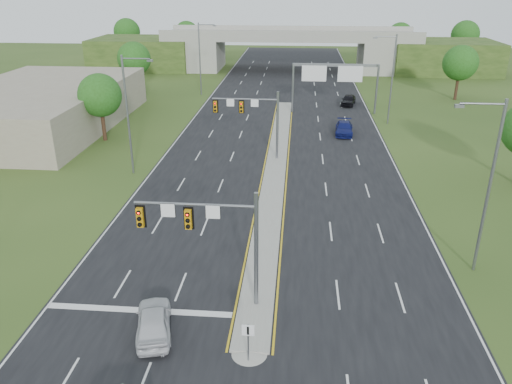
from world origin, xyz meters
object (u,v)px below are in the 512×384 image
object	(u,v)px
signal_mast_far	(255,114)
car_far_c	(348,100)
sign_gantry	(334,75)
car_far_b	(344,128)
car_white	(154,321)
keep_right_sign	(248,337)
overpass	(290,52)
signal_mast_near	(214,231)

from	to	relation	value
signal_mast_far	car_far_c	size ratio (longest dim) A/B	1.57
sign_gantry	car_far_b	xyz separation A→B (m)	(0.86, -10.17, -4.51)
signal_mast_far	sign_gantry	xyz separation A→B (m)	(8.95, 19.99, 0.51)
car_far_b	car_far_c	size ratio (longest dim) A/B	1.10
car_white	car_far_c	xyz separation A→B (m)	(14.43, 52.67, 0.01)
keep_right_sign	overpass	distance (m)	84.55
car_white	car_far_c	world-z (taller)	car_far_c
signal_mast_near	signal_mast_far	bearing A→B (deg)	90.00
signal_mast_near	car_far_b	world-z (taller)	signal_mast_near
signal_mast_near	sign_gantry	bearing A→B (deg)	78.75
signal_mast_far	car_white	world-z (taller)	signal_mast_far
keep_right_sign	car_white	size ratio (longest dim) A/B	0.50
signal_mast_near	car_far_c	distance (m)	51.41
signal_mast_near	sign_gantry	size ratio (longest dim) A/B	0.60
car_far_c	signal_mast_far	bearing A→B (deg)	-102.38
car_far_b	car_white	bearing A→B (deg)	-104.46
signal_mast_far	overpass	world-z (taller)	overpass
signal_mast_far	keep_right_sign	world-z (taller)	signal_mast_far
signal_mast_near	sign_gantry	xyz separation A→B (m)	(8.95, 44.99, 0.51)
keep_right_sign	car_far_c	size ratio (longest dim) A/B	0.49
keep_right_sign	sign_gantry	size ratio (longest dim) A/B	0.19
signal_mast_far	car_white	bearing A→B (deg)	-95.86
keep_right_sign	overpass	xyz separation A→B (m)	(0.00, 84.53, 2.04)
signal_mast_far	car_far_b	distance (m)	14.45
car_far_b	car_far_c	bearing A→B (deg)	87.46
sign_gantry	signal_mast_far	bearing A→B (deg)	-114.11
signal_mast_far	overpass	xyz separation A→B (m)	(2.26, 55.07, -1.17)
car_white	signal_mast_far	bearing A→B (deg)	-110.03
sign_gantry	car_white	world-z (taller)	sign_gantry
sign_gantry	car_far_b	bearing A→B (deg)	-85.15
signal_mast_near	keep_right_sign	bearing A→B (deg)	-63.06
overpass	sign_gantry	bearing A→B (deg)	-79.21
sign_gantry	car_far_c	xyz separation A→B (m)	(2.64, 4.94, -4.46)
signal_mast_near	car_far_b	distance (m)	36.40
keep_right_sign	overpass	bearing A→B (deg)	90.00
car_white	signal_mast_near	bearing A→B (deg)	-150.28
car_far_b	car_far_c	xyz separation A→B (m)	(1.77, 15.11, 0.05)
signal_mast_near	overpass	xyz separation A→B (m)	(2.26, 80.07, -1.17)
sign_gantry	car_far_c	world-z (taller)	sign_gantry
signal_mast_near	car_far_b	bearing A→B (deg)	74.27
keep_right_sign	sign_gantry	world-z (taller)	sign_gantry
signal_mast_near	signal_mast_far	size ratio (longest dim) A/B	1.00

